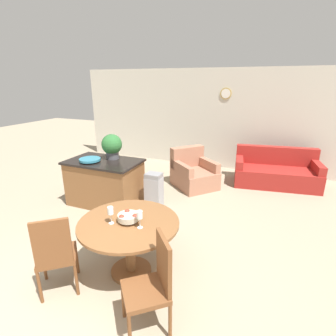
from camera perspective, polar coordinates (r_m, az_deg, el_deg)
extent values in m
plane|color=gray|center=(3.25, -20.98, -29.97)|extent=(24.00, 24.00, 0.00)
cube|color=beige|center=(7.51, 9.55, 10.42)|extent=(8.00, 0.06, 2.70)
cylinder|color=tan|center=(7.33, 12.48, 15.55)|extent=(0.30, 0.02, 0.30)
cylinder|color=white|center=(7.32, 12.46, 15.55)|extent=(0.24, 0.01, 0.24)
cylinder|color=brown|center=(3.70, -7.99, -21.17)|extent=(0.52, 0.52, 0.04)
cylinder|color=brown|center=(3.49, -8.26, -16.71)|extent=(0.12, 0.12, 0.66)
cylinder|color=brown|center=(3.30, -8.54, -11.74)|extent=(1.24, 1.24, 0.03)
cylinder|color=brown|center=(3.77, -25.37, -18.55)|extent=(0.04, 0.04, 0.42)
cylinder|color=brown|center=(3.72, -19.23, -18.19)|extent=(0.04, 0.04, 0.42)
cylinder|color=brown|center=(3.47, -26.14, -22.28)|extent=(0.04, 0.04, 0.42)
cylinder|color=brown|center=(3.42, -19.31, -21.95)|extent=(0.04, 0.04, 0.42)
cube|color=brown|center=(3.45, -23.01, -17.13)|extent=(0.59, 0.59, 0.05)
cube|color=brown|center=(3.14, -23.96, -14.69)|extent=(0.32, 0.28, 0.54)
cylinder|color=brown|center=(2.81, -8.34, -32.01)|extent=(0.04, 0.04, 0.42)
cylinder|color=brown|center=(3.07, -9.70, -26.59)|extent=(0.04, 0.04, 0.42)
cylinder|color=brown|center=(2.87, 0.46, -30.47)|extent=(0.04, 0.04, 0.42)
cylinder|color=brown|center=(3.12, -1.97, -25.38)|extent=(0.04, 0.04, 0.42)
cube|color=brown|center=(2.79, -5.03, -25.29)|extent=(0.59, 0.59, 0.05)
cube|color=brown|center=(2.63, -0.93, -19.87)|extent=(0.28, 0.32, 0.54)
cylinder|color=#B7B29E|center=(3.28, -8.57, -11.25)|extent=(0.10, 0.10, 0.03)
cylinder|color=#B7B29E|center=(3.26, -8.61, -10.49)|extent=(0.26, 0.26, 0.07)
sphere|color=#B73323|center=(3.21, -7.18, -10.45)|extent=(0.07, 0.07, 0.07)
sphere|color=#B73323|center=(3.33, -8.87, -9.43)|extent=(0.07, 0.07, 0.07)
sphere|color=#B73323|center=(3.21, -10.08, -10.56)|extent=(0.07, 0.07, 0.07)
cylinder|color=silver|center=(3.29, -12.21, -11.64)|extent=(0.06, 0.06, 0.01)
cylinder|color=silver|center=(3.26, -12.29, -10.68)|extent=(0.01, 0.01, 0.12)
cylinder|color=silver|center=(3.21, -12.42, -9.03)|extent=(0.07, 0.07, 0.09)
cylinder|color=silver|center=(3.15, -6.10, -12.74)|extent=(0.06, 0.06, 0.01)
cylinder|color=silver|center=(3.12, -6.13, -11.75)|extent=(0.01, 0.01, 0.12)
cylinder|color=silver|center=(3.07, -6.20, -10.05)|extent=(0.07, 0.07, 0.09)
cube|color=brown|center=(5.38, -13.52, -3.22)|extent=(1.36, 0.82, 0.86)
cube|color=black|center=(5.23, -13.88, 1.35)|extent=(1.42, 0.88, 0.04)
cylinder|color=teal|center=(5.22, -16.61, 1.43)|extent=(0.14, 0.14, 0.02)
cylinder|color=teal|center=(5.21, -16.64, 1.78)|extent=(0.40, 0.40, 0.04)
cylinder|color=#4C4C51|center=(5.31, -11.99, 2.75)|extent=(0.25, 0.25, 0.14)
sphere|color=#2D6B33|center=(5.26, -12.14, 5.06)|extent=(0.40, 0.40, 0.40)
cube|color=#9E9EA3|center=(5.05, -3.06, -5.51)|extent=(0.31, 0.25, 0.64)
cube|color=gray|center=(4.92, -3.13, -1.66)|extent=(0.29, 0.24, 0.09)
cube|color=maroon|center=(6.71, 22.37, -1.75)|extent=(1.98, 1.15, 0.42)
cube|color=maroon|center=(6.91, 22.44, 2.55)|extent=(1.88, 0.47, 0.44)
cube|color=maroon|center=(6.59, 15.14, -0.40)|extent=(0.28, 0.83, 0.62)
cube|color=maroon|center=(6.87, 29.52, -1.48)|extent=(0.28, 0.83, 0.62)
cube|color=#A87056|center=(6.14, 5.79, -2.31)|extent=(1.25, 1.23, 0.40)
cube|color=#A87056|center=(6.30, 4.18, 2.50)|extent=(0.70, 0.75, 0.48)
cube|color=#A87056|center=(5.94, 2.97, -1.86)|extent=(0.73, 0.67, 0.62)
cube|color=#A87056|center=(6.28, 8.51, -0.89)|extent=(0.73, 0.67, 0.62)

